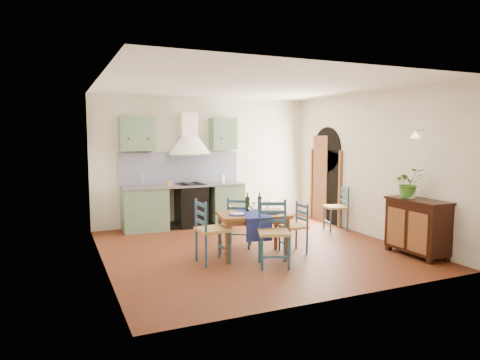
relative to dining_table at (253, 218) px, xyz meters
name	(u,v)px	position (x,y,z in m)	size (l,w,h in m)	color
floor	(253,248)	(0.21, 0.42, -0.63)	(5.00, 5.00, 0.00)	#4A200F
back_wall	(189,178)	(-0.26, 2.71, 0.42)	(5.00, 0.96, 2.80)	silver
right_wall	(360,167)	(2.70, 0.70, 0.71)	(0.26, 5.00, 2.80)	silver
left_wall	(101,174)	(-2.29, 0.42, 0.77)	(0.04, 5.00, 2.80)	silver
ceiling	(254,85)	(0.21, 0.42, 2.18)	(5.00, 5.00, 0.01)	white
dining_table	(253,218)	(0.00, 0.00, 0.00)	(1.23, 0.96, 1.03)	brown
chair_near	(273,232)	(0.06, -0.59, -0.12)	(0.59, 0.59, 0.99)	navy
chair_far	(239,221)	(0.01, 0.59, -0.16)	(0.58, 0.58, 0.90)	navy
chair_left	(211,230)	(-0.76, -0.08, -0.12)	(0.49, 0.49, 0.99)	navy
chair_right	(295,227)	(0.75, -0.06, -0.20)	(0.40, 0.40, 0.84)	navy
chair_spare	(337,207)	(2.44, 1.05, -0.15)	(0.52, 0.52, 0.92)	navy
sideboard	(417,225)	(2.46, -1.05, -0.12)	(0.50, 1.05, 0.94)	black
potted_plant	(408,183)	(2.43, -0.87, 0.56)	(0.45, 0.39, 0.50)	#387421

